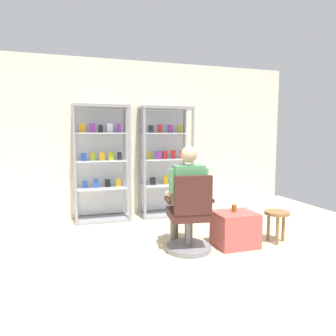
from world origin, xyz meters
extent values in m
plane|color=#C6B793|center=(0.00, 0.00, 0.00)|extent=(7.20, 7.20, 0.00)
cube|color=silver|center=(0.00, 3.00, 1.35)|extent=(6.00, 0.10, 2.70)
cylinder|color=gray|center=(-0.98, 2.50, 0.95)|extent=(0.05, 0.05, 1.90)
cylinder|color=gray|center=(-0.13, 2.50, 0.95)|extent=(0.05, 0.05, 1.90)
cylinder|color=gray|center=(-0.98, 2.90, 0.95)|extent=(0.05, 0.05, 1.90)
cylinder|color=gray|center=(-0.13, 2.90, 0.95)|extent=(0.05, 0.05, 1.90)
cube|color=gray|center=(-0.55, 2.70, 1.88)|extent=(0.90, 0.45, 0.04)
cube|color=gray|center=(-0.55, 2.70, 0.02)|extent=(0.90, 0.45, 0.04)
cube|color=silver|center=(-0.55, 2.92, 0.95)|extent=(0.84, 0.02, 1.80)
cube|color=silver|center=(-0.55, 2.70, 0.55)|extent=(0.82, 0.39, 0.02)
cube|color=#264CB2|center=(-0.83, 2.69, 0.62)|extent=(0.08, 0.04, 0.12)
cube|color=#264CB2|center=(-0.65, 2.66, 0.63)|extent=(0.07, 0.04, 0.15)
cube|color=black|center=(-0.46, 2.75, 0.62)|extent=(0.08, 0.05, 0.12)
cube|color=gold|center=(-0.29, 2.69, 0.63)|extent=(0.08, 0.04, 0.14)
cube|color=silver|center=(-0.55, 2.70, 1.00)|extent=(0.82, 0.39, 0.02)
cube|color=#264CB2|center=(-0.84, 2.71, 1.07)|extent=(0.09, 0.05, 0.12)
cube|color=#999919|center=(-0.69, 2.70, 1.07)|extent=(0.07, 0.04, 0.13)
cube|color=gold|center=(-0.54, 2.70, 1.07)|extent=(0.09, 0.06, 0.13)
cube|color=#999919|center=(-0.40, 2.68, 1.08)|extent=(0.09, 0.05, 0.13)
cube|color=black|center=(-0.26, 2.68, 1.07)|extent=(0.08, 0.04, 0.13)
cube|color=silver|center=(-0.55, 2.70, 1.45)|extent=(0.82, 0.39, 0.02)
cube|color=gold|center=(-0.84, 2.73, 1.53)|extent=(0.09, 0.04, 0.14)
cube|color=purple|center=(-0.69, 2.70, 1.53)|extent=(0.09, 0.04, 0.15)
cube|color=black|center=(-0.56, 2.68, 1.52)|extent=(0.08, 0.05, 0.13)
cube|color=silver|center=(-0.40, 2.71, 1.53)|extent=(0.09, 0.04, 0.15)
cube|color=purple|center=(-0.26, 2.72, 1.53)|extent=(0.08, 0.05, 0.15)
cylinder|color=gray|center=(0.13, 2.50, 0.95)|extent=(0.05, 0.05, 1.90)
cylinder|color=gray|center=(0.98, 2.50, 0.95)|extent=(0.05, 0.05, 1.90)
cylinder|color=gray|center=(0.13, 2.90, 0.95)|extent=(0.05, 0.05, 1.90)
cylinder|color=gray|center=(0.98, 2.90, 0.95)|extent=(0.05, 0.05, 1.90)
cube|color=gray|center=(0.55, 2.70, 1.88)|extent=(0.90, 0.45, 0.04)
cube|color=gray|center=(0.55, 2.70, 0.02)|extent=(0.90, 0.45, 0.04)
cube|color=silver|center=(0.55, 2.92, 0.95)|extent=(0.84, 0.02, 1.80)
cube|color=silver|center=(0.55, 2.70, 0.55)|extent=(0.82, 0.39, 0.02)
cube|color=black|center=(0.31, 2.69, 0.62)|extent=(0.09, 0.05, 0.13)
cube|color=gold|center=(0.55, 2.70, 0.64)|extent=(0.08, 0.05, 0.16)
cube|color=gold|center=(0.78, 2.71, 0.62)|extent=(0.09, 0.05, 0.12)
cube|color=silver|center=(0.55, 2.70, 1.00)|extent=(0.82, 0.39, 0.02)
cube|color=#999919|center=(0.25, 2.74, 1.07)|extent=(0.07, 0.05, 0.12)
cube|color=purple|center=(0.42, 2.71, 1.08)|extent=(0.09, 0.05, 0.14)
cube|color=red|center=(0.54, 2.74, 1.08)|extent=(0.09, 0.06, 0.14)
cube|color=red|center=(0.69, 2.73, 1.08)|extent=(0.08, 0.03, 0.15)
cube|color=red|center=(0.85, 2.67, 1.08)|extent=(0.09, 0.04, 0.14)
cube|color=silver|center=(0.55, 2.70, 1.45)|extent=(0.82, 0.39, 0.02)
cube|color=black|center=(0.27, 2.66, 1.52)|extent=(0.07, 0.05, 0.13)
cube|color=red|center=(0.45, 2.73, 1.53)|extent=(0.07, 0.04, 0.14)
cube|color=purple|center=(0.64, 2.73, 1.53)|extent=(0.09, 0.04, 0.14)
cube|color=#999919|center=(0.82, 2.73, 1.53)|extent=(0.08, 0.03, 0.14)
cylinder|color=slate|center=(0.35, 1.03, 0.03)|extent=(0.56, 0.56, 0.06)
cylinder|color=slate|center=(0.35, 1.03, 0.24)|extent=(0.07, 0.07, 0.41)
cube|color=#3F1E19|center=(0.35, 1.03, 0.46)|extent=(0.54, 0.54, 0.10)
cube|color=#3F1E19|center=(0.32, 0.83, 0.73)|extent=(0.45, 0.13, 0.45)
cube|color=#3F1E19|center=(0.60, 1.00, 0.64)|extent=(0.08, 0.30, 0.04)
cube|color=#3F1E19|center=(0.09, 1.07, 0.64)|extent=(0.08, 0.30, 0.04)
cylinder|color=slate|center=(0.47, 1.22, 0.56)|extent=(0.19, 0.41, 0.14)
cylinder|color=slate|center=(0.49, 1.42, 0.28)|extent=(0.11, 0.11, 0.56)
cylinder|color=slate|center=(0.27, 1.24, 0.56)|extent=(0.19, 0.41, 0.14)
cylinder|color=slate|center=(0.30, 1.44, 0.28)|extent=(0.11, 0.11, 0.56)
cube|color=#4C8C59|center=(0.35, 1.03, 0.81)|extent=(0.38, 0.26, 0.50)
sphere|color=tan|center=(0.35, 1.03, 1.19)|extent=(0.20, 0.20, 0.20)
cylinder|color=#4C8C59|center=(0.54, 1.01, 0.88)|extent=(0.09, 0.09, 0.28)
cylinder|color=tan|center=(0.57, 1.19, 0.66)|extent=(0.12, 0.31, 0.08)
cylinder|color=#4C8C59|center=(0.15, 1.06, 0.88)|extent=(0.09, 0.09, 0.28)
cylinder|color=tan|center=(0.17, 1.24, 0.66)|extent=(0.12, 0.31, 0.08)
cube|color=#B24C47|center=(0.97, 1.00, 0.22)|extent=(0.52, 0.43, 0.44)
cylinder|color=brown|center=(0.97, 1.04, 0.49)|extent=(0.06, 0.06, 0.09)
cylinder|color=olive|center=(1.57, 0.96, 0.40)|extent=(0.32, 0.32, 0.04)
cylinder|color=olive|center=(1.68, 0.96, 0.19)|extent=(0.04, 0.04, 0.38)
cylinder|color=olive|center=(1.51, 1.06, 0.19)|extent=(0.04, 0.04, 0.38)
cylinder|color=olive|center=(1.51, 0.87, 0.19)|extent=(0.04, 0.04, 0.38)
camera|label=1|loc=(-0.95, -2.35, 1.42)|focal=32.29mm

